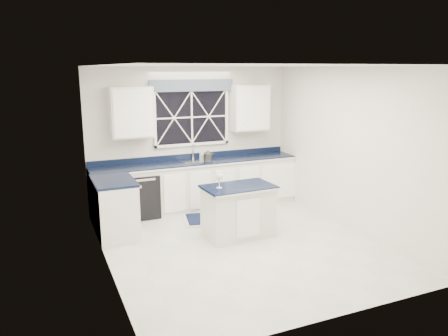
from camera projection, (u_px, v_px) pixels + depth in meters
name	position (u px, v px, depth m)	size (l,w,h in m)	color
ground	(241.00, 244.00, 6.76)	(4.50, 4.50, 0.00)	beige
back_wall	(191.00, 138.00, 8.47)	(4.00, 0.10, 2.70)	silver
base_cabinets	(184.00, 190.00, 8.13)	(3.99, 1.60, 0.90)	silver
countertop	(197.00, 162.00, 8.30)	(3.98, 0.64, 0.04)	black
dishwasher	(141.00, 194.00, 7.99)	(0.60, 0.58, 0.82)	black
window	(192.00, 113.00, 8.32)	(1.65, 0.09, 1.26)	black
upper_cabinets	(194.00, 110.00, 8.20)	(3.10, 0.34, 0.90)	silver
faucet	(193.00, 151.00, 8.43)	(0.05, 0.20, 0.30)	#B3B3B6
island	(238.00, 211.00, 7.03)	(1.15, 0.72, 0.84)	silver
rug	(218.00, 218.00, 7.92)	(1.40, 1.02, 0.02)	#B6B6B1
kettle	(208.00, 156.00, 8.34)	(0.27, 0.21, 0.20)	#2E2E30
wine_glass	(219.00, 177.00, 6.77)	(0.11, 0.11, 0.27)	silver
soap_bottle	(202.00, 155.00, 8.42)	(0.09, 0.09, 0.19)	silver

